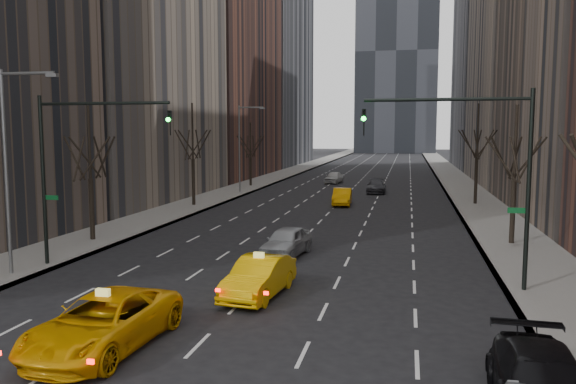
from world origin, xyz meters
The scene contains 20 objects.
sidewalk_left centered at (-12.25, 70.00, 0.07)m, with size 4.50×320.00×0.15m, color slate.
sidewalk_right centered at (12.25, 70.00, 0.07)m, with size 4.50×320.00×0.15m, color slate.
bld_left_far centered at (-21.50, 66.00, 22.00)m, with size 14.00×28.00×44.00m, color brown.
bld_left_deep centered at (-21.50, 96.00, 30.00)m, with size 14.00×30.00×60.00m, color slate.
bld_right_deep centered at (21.50, 95.00, 29.00)m, with size 14.00×30.00×58.00m, color slate.
tree_lw_b centered at (-12.00, 18.00, 3.72)m, with size 3.36×3.50×7.82m.
tree_lw_c centered at (-12.00, 34.00, 4.04)m, with size 3.36×3.50×8.74m.
tree_lw_d centered at (-12.00, 52.00, 3.56)m, with size 3.36×3.50×7.36m.
tree_rw_b centered at (12.00, 22.00, 3.72)m, with size 3.36×3.50×7.82m.
tree_rw_c centered at (12.00, 40.00, 4.04)m, with size 3.36×3.50×8.74m.
traffic_mast_left centered at (-9.11, 12.00, 5.49)m, with size 6.69×0.39×8.00m.
traffic_mast_right centered at (9.11, 12.00, 5.49)m, with size 6.69×0.39×8.00m.
streetlight_near centered at (-10.84, 10.00, 5.62)m, with size 2.83×0.22×9.00m.
streetlight_far centered at (-10.84, 45.00, 5.62)m, with size 2.83×0.22×9.00m.
taxi_suv centered at (-2.66, 3.19, 0.81)m, with size 2.68×5.82×1.62m, color #E99E04.
taxi_sedan centered at (0.48, 9.38, 0.77)m, with size 1.63×4.68×1.54m, color #FAB805.
silver_sedan_ahead centered at (-0.01, 16.69, 0.75)m, with size 1.78×4.41×1.50m, color gray.
far_taxi centered at (0.49, 37.67, 0.73)m, with size 1.55×4.46×1.47m, color #FBA205.
far_suv_grey centered at (2.89, 48.25, 0.69)m, with size 1.94×4.77×1.39m, color #303036.
far_car_white centered at (-2.96, 58.41, 0.73)m, with size 1.73×4.29×1.46m, color #BEBEBE.
Camera 1 is at (6.13, -11.49, 6.47)m, focal length 35.00 mm.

